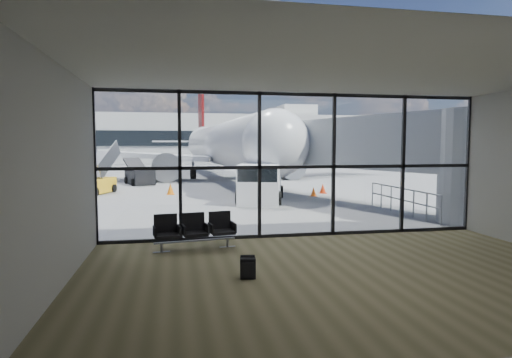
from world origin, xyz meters
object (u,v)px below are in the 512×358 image
object	(u,v)px
seating_row	(194,229)
backpack	(248,268)
service_van	(261,182)
mobile_stairs	(92,183)
belt_loader	(139,176)
airliner	(223,145)

from	to	relation	value
seating_row	backpack	world-z (taller)	seating_row
service_van	mobile_stairs	bearing A→B (deg)	165.27
service_van	belt_loader	bearing A→B (deg)	137.27
seating_row	mobile_stairs	world-z (taller)	mobile_stairs
backpack	service_van	distance (m)	12.82
service_van	belt_loader	size ratio (longest dim) A/B	1.11
airliner	mobile_stairs	size ratio (longest dim) A/B	9.41
airliner	belt_loader	world-z (taller)	airliner
seating_row	airliner	bearing A→B (deg)	73.82
backpack	mobile_stairs	distance (m)	19.05
backpack	belt_loader	distance (m)	24.20
seating_row	belt_loader	distance (m)	21.14
backpack	airliner	world-z (taller)	airliner
seating_row	mobile_stairs	xyz separation A→B (m)	(-5.37, 15.02, 0.06)
airliner	service_van	bearing A→B (deg)	-93.23
airliner	mobile_stairs	world-z (taller)	airliner
backpack	service_van	world-z (taller)	service_van
service_van	airliner	bearing A→B (deg)	106.03
service_van	backpack	bearing A→B (deg)	-86.73
backpack	service_van	size ratio (longest dim) A/B	0.10
airliner	mobile_stairs	bearing A→B (deg)	-132.04
seating_row	backpack	bearing A→B (deg)	-79.07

